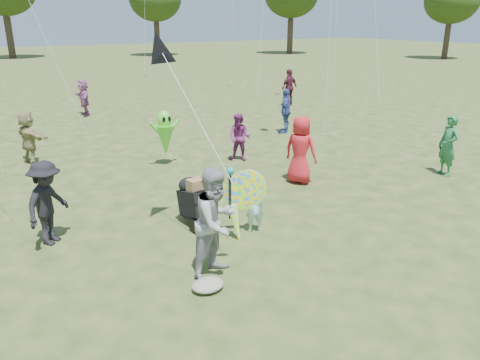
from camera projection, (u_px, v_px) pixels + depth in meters
name	position (u px, v px, depth m)	size (l,w,h in m)	color
ground	(288.00, 252.00, 9.27)	(160.00, 160.00, 0.00)	#51592B
child_girl	(254.00, 207.00, 9.99)	(0.42, 0.27, 1.14)	#ADE9F5
adult_man	(216.00, 222.00, 8.18)	(0.97, 0.76, 2.00)	#939298
grey_bag	(208.00, 285.00, 7.94)	(0.57, 0.46, 0.18)	gray
crowd_a	(300.00, 150.00, 12.90)	(0.92, 0.60, 1.89)	red
crowd_b	(47.00, 203.00, 9.37)	(1.13, 0.65, 1.75)	black
crowd_c	(286.00, 111.00, 18.67)	(1.03, 0.43, 1.76)	#354A93
crowd_d	(29.00, 138.00, 14.66)	(1.56, 0.50, 1.68)	#988D5D
crowd_e	(240.00, 138.00, 14.96)	(0.74, 0.58, 1.53)	#702562
crowd_f	(448.00, 146.00, 13.54)	(0.65, 0.43, 1.78)	#27683E
crowd_h	(289.00, 87.00, 24.54)	(1.11, 0.46, 1.90)	#531B2C
crowd_j	(84.00, 97.00, 22.08)	(1.57, 0.50, 1.69)	#9D598F
jogging_stroller	(194.00, 199.00, 10.31)	(0.56, 1.08, 1.09)	black
butterfly_kite	(232.00, 203.00, 9.62)	(1.74, 0.75, 1.75)	#E02344
delta_kite_rig	(162.00, 53.00, 8.91)	(0.89, 2.27, 2.57)	black
alien_kite	(165.00, 135.00, 14.42)	(1.12, 0.69, 1.74)	#57D732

